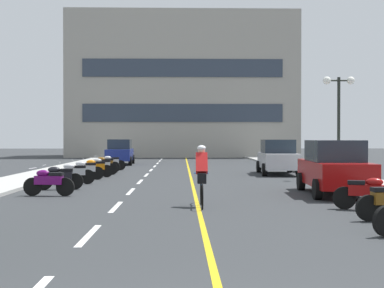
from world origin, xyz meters
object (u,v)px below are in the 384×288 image
(motorcycle_6, at_px, (74,173))
(motorcycle_8, at_px, (95,168))
(parked_car_near, at_px, (334,167))
(parked_car_mid, at_px, (278,157))
(motorcycle_9, at_px, (101,166))
(motorcycle_10, at_px, (105,164))
(cyclist_rider, at_px, (202,174))
(motorcycle_7, at_px, (85,170))
(motorcycle_11, at_px, (111,162))
(street_lamp_mid, at_px, (339,102))
(motorcycle_4, at_px, (48,182))
(parked_car_far, at_px, (120,152))
(motorcycle_5, at_px, (59,177))
(motorcycle_3, at_px, (367,192))

(motorcycle_6, xyz_separation_m, motorcycle_8, (0.23, 3.70, 0.00))
(parked_car_near, bearing_deg, parked_car_mid, 90.23)
(motorcycle_9, height_order, motorcycle_10, same)
(parked_car_near, xyz_separation_m, cyclist_rider, (-4.54, -2.79, -0.03))
(motorcycle_7, bearing_deg, motorcycle_9, 86.23)
(motorcycle_6, height_order, motorcycle_11, same)
(parked_car_near, height_order, parked_car_mid, same)
(motorcycle_7, distance_m, cyclist_rider, 10.15)
(motorcycle_6, bearing_deg, motorcycle_7, 88.95)
(parked_car_near, distance_m, motorcycle_10, 14.60)
(motorcycle_6, xyz_separation_m, motorcycle_9, (0.25, 5.42, 0.00))
(street_lamp_mid, distance_m, motorcycle_7, 11.99)
(parked_car_near, height_order, motorcycle_6, parked_car_near)
(motorcycle_4, xyz_separation_m, motorcycle_8, (0.17, 7.79, 0.00))
(parked_car_far, bearing_deg, cyclist_rider, -77.40)
(parked_car_near, relative_size, motorcycle_10, 2.52)
(motorcycle_6, relative_size, motorcycle_7, 1.01)
(motorcycle_4, bearing_deg, motorcycle_5, 93.83)
(motorcycle_6, height_order, cyclist_rider, cyclist_rider)
(motorcycle_7, bearing_deg, motorcycle_10, 88.73)
(motorcycle_11, bearing_deg, cyclist_rider, -73.31)
(motorcycle_9, distance_m, motorcycle_10, 1.86)
(motorcycle_9, bearing_deg, motorcycle_11, 90.07)
(cyclist_rider, bearing_deg, motorcycle_11, 106.69)
(street_lamp_mid, relative_size, motorcycle_11, 2.72)
(motorcycle_9, bearing_deg, parked_car_far, 91.59)
(parked_car_mid, relative_size, motorcycle_11, 2.53)
(parked_car_near, relative_size, motorcycle_7, 2.61)
(motorcycle_7, bearing_deg, parked_car_far, 90.29)
(parked_car_mid, bearing_deg, motorcycle_5, -140.87)
(parked_car_far, xyz_separation_m, motorcycle_9, (0.28, -10.22, -0.44))
(parked_car_mid, xyz_separation_m, motorcycle_11, (-9.22, 3.38, -0.44))
(motorcycle_3, distance_m, motorcycle_11, 18.85)
(parked_car_near, xyz_separation_m, parked_car_mid, (-0.04, 9.56, 0.00))
(motorcycle_8, relative_size, motorcycle_10, 0.99)
(motorcycle_5, relative_size, motorcycle_6, 1.02)
(parked_car_near, xyz_separation_m, motorcycle_5, (-9.58, 1.80, -0.44))
(motorcycle_10, bearing_deg, motorcycle_3, -58.43)
(motorcycle_6, bearing_deg, motorcycle_5, -91.81)
(motorcycle_6, bearing_deg, street_lamp_mid, 11.08)
(parked_car_far, height_order, motorcycle_3, parked_car_far)
(motorcycle_6, bearing_deg, parked_car_mid, 30.80)
(parked_car_far, distance_m, motorcycle_5, 17.76)
(motorcycle_10, bearing_deg, street_lamp_mid, -23.54)
(parked_car_near, height_order, parked_car_far, same)
(street_lamp_mid, distance_m, parked_car_far, 17.92)
(motorcycle_9, bearing_deg, motorcycle_6, -92.69)
(motorcycle_3, relative_size, motorcycle_8, 0.98)
(motorcycle_5, height_order, motorcycle_8, same)
(parked_car_near, relative_size, motorcycle_9, 2.52)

